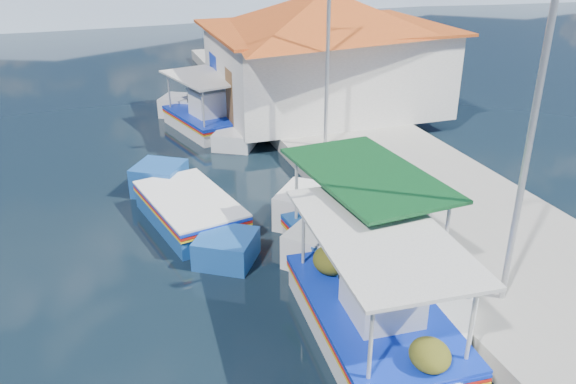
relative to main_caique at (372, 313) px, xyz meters
name	(u,v)px	position (x,y,z in m)	size (l,w,h in m)	color
quay	(444,212)	(3.89, 3.62, -0.23)	(5.00, 44.00, 0.50)	gray
bollards	(386,223)	(1.79, 2.87, 0.17)	(0.20, 17.20, 0.30)	#A5A8AD
main_caique	(372,313)	(0.00, 0.00, 0.00)	(2.48, 7.52, 2.48)	white
caique_green_canopy	(360,257)	(0.73, 2.03, -0.07)	(2.50, 7.26, 2.72)	white
caique_blue_hull	(190,211)	(-2.37, 5.67, -0.18)	(2.65, 6.08, 1.10)	#1A4F9D
caique_far	(205,119)	(-0.47, 12.93, -0.06)	(2.92, 6.21, 2.25)	white
harbor_building	(326,49)	(4.18, 12.62, 2.30)	(10.49, 10.49, 4.40)	white
lamp_post_near	(527,133)	(2.50, -0.38, 3.37)	(1.21, 0.14, 6.00)	#A5A8AD
lamp_post_far	(325,41)	(2.50, 8.62, 3.37)	(1.21, 0.14, 6.00)	#A5A8AD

